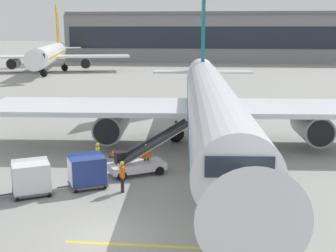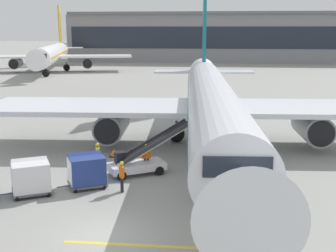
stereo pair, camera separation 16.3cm
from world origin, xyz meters
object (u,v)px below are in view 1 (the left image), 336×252
(baggage_cart_lead, at_px, (87,170))
(ground_crew_by_loader, at_px, (122,175))
(baggage_cart_second, at_px, (31,177))
(ground_crew_marshaller, at_px, (146,156))
(safety_cone_engine_keepout, at_px, (114,153))
(belt_loader, at_px, (140,160))
(distant_airplane, at_px, (50,54))
(ground_crew_by_carts, at_px, (98,155))
(parked_airplane, at_px, (211,102))

(baggage_cart_lead, relative_size, ground_crew_by_loader, 1.59)
(baggage_cart_second, relative_size, ground_crew_marshaller, 1.59)
(ground_crew_marshaller, xyz_separation_m, safety_cone_engine_keepout, (-2.74, 2.95, -0.70))
(belt_loader, distance_m, ground_crew_marshaller, 0.56)
(belt_loader, relative_size, distant_airplane, 0.12)
(ground_crew_by_carts, xyz_separation_m, distant_airplane, (-26.30, 63.49, 2.59))
(ground_crew_marshaller, relative_size, distant_airplane, 0.04)
(baggage_cart_lead, xyz_separation_m, ground_crew_marshaller, (2.92, 3.10, -0.00))
(parked_airplane, bearing_deg, baggage_cart_second, -129.82)
(baggage_cart_second, height_order, distant_airplane, distant_airplane)
(parked_airplane, height_order, baggage_cart_lead, parked_airplane)
(baggage_cart_second, distance_m, ground_crew_by_carts, 5.17)
(distant_airplane, bearing_deg, baggage_cart_second, -70.70)
(ground_crew_by_loader, relative_size, ground_crew_by_carts, 1.00)
(baggage_cart_lead, height_order, baggage_cart_second, same)
(safety_cone_engine_keepout, bearing_deg, ground_crew_marshaller, -47.12)
(belt_loader, distance_m, safety_cone_engine_keepout, 4.24)
(ground_crew_by_carts, height_order, distant_airplane, distant_airplane)
(parked_airplane, distance_m, distant_airplane, 65.72)
(belt_loader, xyz_separation_m, baggage_cart_second, (-5.27, -4.07, 0.12))
(baggage_cart_second, xyz_separation_m, ground_crew_by_carts, (2.48, 4.54, -0.00))
(ground_crew_marshaller, bearing_deg, ground_crew_by_loader, -101.98)
(parked_airplane, relative_size, baggage_cart_second, 15.65)
(ground_crew_marshaller, distance_m, safety_cone_engine_keepout, 4.09)
(distant_airplane, bearing_deg, baggage_cart_lead, -68.32)
(ground_crew_by_carts, relative_size, distant_airplane, 0.04)
(ground_crew_by_carts, xyz_separation_m, ground_crew_marshaller, (3.09, -0.01, 0.00))
(baggage_cart_second, distance_m, ground_crew_marshaller, 7.18)
(baggage_cart_second, bearing_deg, safety_cone_engine_keepout, 69.33)
(safety_cone_engine_keepout, relative_size, distant_airplane, 0.01)
(baggage_cart_second, xyz_separation_m, ground_crew_by_loader, (4.78, 0.85, -0.00))
(safety_cone_engine_keepout, bearing_deg, belt_loader, -54.41)
(belt_loader, height_order, ground_crew_by_carts, belt_loader)
(baggage_cart_lead, relative_size, ground_crew_marshaller, 1.59)
(baggage_cart_lead, xyz_separation_m, baggage_cart_second, (-2.65, -1.43, 0.00))
(ground_crew_by_loader, bearing_deg, baggage_cart_lead, 164.66)
(ground_crew_marshaller, relative_size, safety_cone_engine_keepout, 2.80)
(baggage_cart_lead, bearing_deg, baggage_cart_second, -151.64)
(baggage_cart_lead, xyz_separation_m, ground_crew_by_carts, (-0.18, 3.11, -0.00))
(baggage_cart_second, bearing_deg, belt_loader, 37.68)
(ground_crew_by_loader, xyz_separation_m, safety_cone_engine_keepout, (-1.96, 6.64, -0.70))
(distant_airplane, bearing_deg, belt_loader, -65.54)
(baggage_cart_lead, distance_m, ground_crew_by_carts, 3.11)
(parked_airplane, distance_m, ground_crew_marshaller, 8.25)
(safety_cone_engine_keepout, bearing_deg, ground_crew_by_carts, -96.76)
(baggage_cart_lead, distance_m, ground_crew_by_loader, 2.21)
(belt_loader, bearing_deg, baggage_cart_second, -142.32)
(parked_airplane, bearing_deg, safety_cone_engine_keepout, -149.67)
(ground_crew_by_loader, xyz_separation_m, distant_airplane, (-28.61, 67.19, 2.59))
(safety_cone_engine_keepout, bearing_deg, baggage_cart_second, -110.67)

